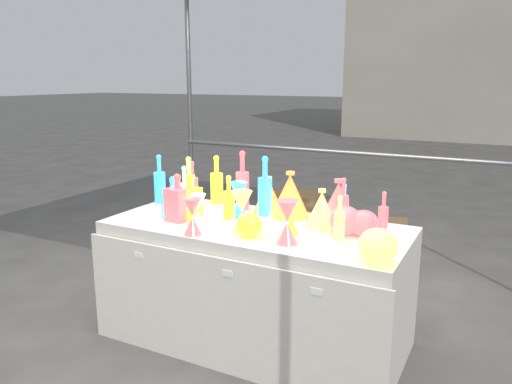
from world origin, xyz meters
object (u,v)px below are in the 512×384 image
at_px(display_table, 255,283).
at_px(decanter_0, 189,197).
at_px(bottle_0, 217,179).
at_px(globe_0, 249,227).
at_px(hourglass_0, 192,217).
at_px(cardboard_box_closed, 296,209).
at_px(lampshade_0, 290,194).

height_order(display_table, decanter_0, decanter_0).
bearing_deg(bottle_0, decanter_0, -81.24).
height_order(decanter_0, globe_0, decanter_0).
bearing_deg(hourglass_0, display_table, 55.26).
distance_m(display_table, decanter_0, 0.67).
xyz_separation_m(cardboard_box_closed, hourglass_0, (0.50, -2.71, 0.66)).
bearing_deg(lampshade_0, bottle_0, 171.20).
height_order(decanter_0, hourglass_0, decanter_0).
bearing_deg(hourglass_0, bottle_0, 111.03).
bearing_deg(cardboard_box_closed, lampshade_0, -69.43).
height_order(bottle_0, hourglass_0, bottle_0).
distance_m(display_table, lampshade_0, 0.59).
bearing_deg(display_table, bottle_0, 144.00).
bearing_deg(hourglass_0, cardboard_box_closed, 100.50).
relative_size(hourglass_0, globe_0, 1.42).
height_order(display_table, lampshade_0, lampshade_0).
distance_m(decanter_0, globe_0, 0.53).
bearing_deg(bottle_0, cardboard_box_closed, 96.77).
distance_m(globe_0, lampshade_0, 0.49).
xyz_separation_m(bottle_0, decanter_0, (0.07, -0.42, -0.03)).
height_order(bottle_0, globe_0, bottle_0).
xyz_separation_m(hourglass_0, globe_0, (0.30, 0.11, -0.05)).
distance_m(display_table, bottle_0, 0.81).
height_order(cardboard_box_closed, globe_0, globe_0).
distance_m(hourglass_0, lampshade_0, 0.68).
xyz_separation_m(display_table, decanter_0, (-0.42, -0.07, 0.52)).
bearing_deg(display_table, hourglass_0, -124.74).
relative_size(display_table, hourglass_0, 8.87).
bearing_deg(globe_0, lampshade_0, 86.25).
distance_m(bottle_0, globe_0, 0.81).
bearing_deg(globe_0, hourglass_0, -160.29).
xyz_separation_m(hourglass_0, lampshade_0, (0.33, 0.59, 0.04)).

